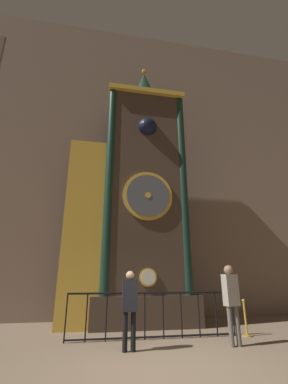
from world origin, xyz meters
TOP-DOWN VIEW (x-y plane):
  - ground_plane at (0.00, 0.00)m, footprint 28.00×28.00m
  - cathedral_back_wall at (-0.09, 5.85)m, footprint 24.00×0.32m
  - clock_tower at (0.05, 4.30)m, footprint 4.57×1.82m
  - railing_fence at (0.38, 2.43)m, footprint 4.52×0.05m
  - visitor_near at (-0.41, 1.39)m, footprint 0.35×0.24m
  - visitor_far at (2.07, 1.37)m, footprint 0.37×0.27m
  - stanchion_post at (2.94, 2.33)m, footprint 0.28×0.28m

SIDE VIEW (x-z plane):
  - ground_plane at x=0.00m, z-range 0.00..0.00m
  - stanchion_post at x=2.94m, z-range -0.17..0.76m
  - railing_fence at x=0.38m, z-range 0.06..1.19m
  - visitor_near at x=-0.41m, z-range 0.16..1.81m
  - visitor_far at x=2.07m, z-range 0.19..1.99m
  - clock_tower at x=0.05m, z-range -0.97..9.49m
  - cathedral_back_wall at x=-0.09m, z-range -0.01..14.02m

